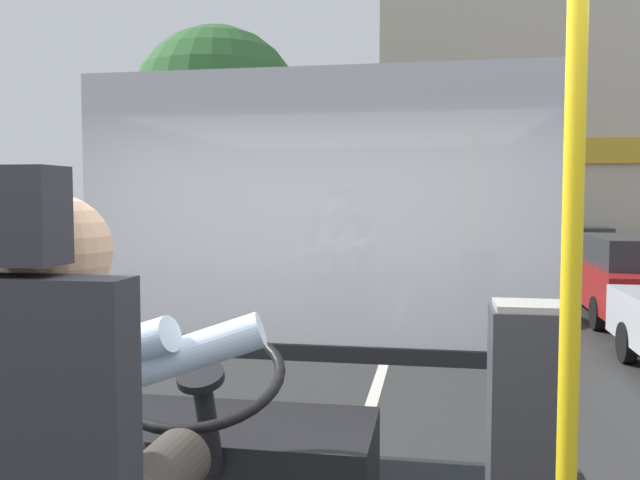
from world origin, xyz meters
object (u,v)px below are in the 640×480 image
(handrail_pole, at_px, (570,315))
(parked_car_red, at_px, (636,275))
(parked_car_charcoal, at_px, (570,252))
(steering_console, at_px, (236,465))
(fare_box, at_px, (526,459))
(bus_driver, at_px, (78,427))

(handrail_pole, distance_m, parked_car_red, 10.93)
(handrail_pole, xyz_separation_m, parked_car_red, (3.07, 10.43, -1.07))
(parked_car_red, xyz_separation_m, parked_car_charcoal, (-0.07, 5.18, -0.03))
(steering_console, distance_m, handrail_pole, 1.68)
(fare_box, distance_m, parked_car_red, 10.31)
(handrail_pole, bearing_deg, parked_car_red, 73.59)
(parked_car_red, bearing_deg, fare_box, -107.37)
(fare_box, relative_size, parked_car_red, 0.22)
(bus_driver, height_order, handrail_pole, handrail_pole)
(bus_driver, xyz_separation_m, handrail_pole, (1.06, 0.16, 0.26))
(handrail_pole, relative_size, parked_car_charcoal, 0.51)
(bus_driver, xyz_separation_m, fare_box, (1.06, 0.76, -0.30))
(bus_driver, height_order, parked_car_charcoal, bus_driver)
(fare_box, bearing_deg, handrail_pole, -89.71)
(bus_driver, bearing_deg, handrail_pole, 8.40)
(steering_console, distance_m, parked_car_red, 10.30)
(handrail_pole, xyz_separation_m, fare_box, (-0.00, 0.61, -0.56))
(parked_car_charcoal, bearing_deg, bus_driver, -104.45)
(fare_box, bearing_deg, bus_driver, -144.28)
(bus_driver, bearing_deg, fare_box, 35.72)
(handrail_pole, relative_size, parked_car_red, 0.48)
(bus_driver, distance_m, parked_car_charcoal, 16.31)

